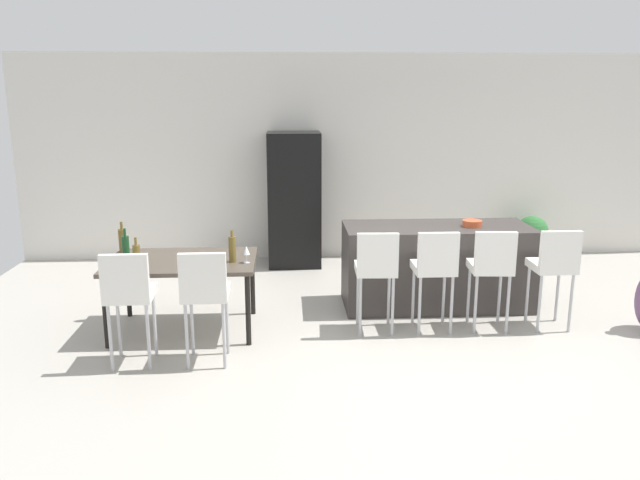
# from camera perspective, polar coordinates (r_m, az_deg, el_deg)

# --- Properties ---
(ground_plane) EXTENTS (10.00, 10.00, 0.00)m
(ground_plane) POSITION_cam_1_polar(r_m,az_deg,el_deg) (6.54, 7.86, -7.94)
(ground_plane) COLOR #ADA89E
(back_wall) EXTENTS (10.00, 0.12, 2.90)m
(back_wall) POSITION_cam_1_polar(r_m,az_deg,el_deg) (9.08, 4.58, 7.56)
(back_wall) COLOR silver
(back_wall) RESTS_ON ground_plane
(kitchen_island) EXTENTS (2.07, 0.83, 0.92)m
(kitchen_island) POSITION_cam_1_polar(r_m,az_deg,el_deg) (7.12, 10.59, -2.35)
(kitchen_island) COLOR #383330
(kitchen_island) RESTS_ON ground_plane
(bar_chair_left) EXTENTS (0.42, 0.42, 1.05)m
(bar_chair_left) POSITION_cam_1_polar(r_m,az_deg,el_deg) (6.15, 5.18, -2.37)
(bar_chair_left) COLOR white
(bar_chair_left) RESTS_ON ground_plane
(bar_chair_middle) EXTENTS (0.40, 0.40, 1.05)m
(bar_chair_middle) POSITION_cam_1_polar(r_m,az_deg,el_deg) (6.26, 10.49, -2.25)
(bar_chair_middle) COLOR white
(bar_chair_middle) RESTS_ON ground_plane
(bar_chair_right) EXTENTS (0.43, 0.43, 1.05)m
(bar_chair_right) POSITION_cam_1_polar(r_m,az_deg,el_deg) (6.42, 15.46, -2.13)
(bar_chair_right) COLOR white
(bar_chair_right) RESTS_ON ground_plane
(bar_chair_far) EXTENTS (0.40, 0.40, 1.05)m
(bar_chair_far) POSITION_cam_1_polar(r_m,az_deg,el_deg) (6.65, 20.69, -1.99)
(bar_chair_far) COLOR white
(bar_chair_far) RESTS_ON ground_plane
(dining_table) EXTENTS (1.45, 0.98, 0.74)m
(dining_table) POSITION_cam_1_polar(r_m,az_deg,el_deg) (6.36, -12.48, -2.29)
(dining_table) COLOR #4C4238
(dining_table) RESTS_ON ground_plane
(dining_chair_near) EXTENTS (0.41, 0.41, 1.05)m
(dining_chair_near) POSITION_cam_1_polar(r_m,az_deg,el_deg) (5.62, -17.13, -4.46)
(dining_chair_near) COLOR white
(dining_chair_near) RESTS_ON ground_plane
(dining_chair_far) EXTENTS (0.40, 0.40, 1.05)m
(dining_chair_far) POSITION_cam_1_polar(r_m,az_deg,el_deg) (5.50, -10.50, -4.47)
(dining_chair_far) COLOR white
(dining_chair_far) RESTS_ON ground_plane
(wine_bottle_corner) EXTENTS (0.08, 0.08, 0.32)m
(wine_bottle_corner) POSITION_cam_1_polar(r_m,az_deg,el_deg) (6.78, -17.65, -0.01)
(wine_bottle_corner) COLOR brown
(wine_bottle_corner) RESTS_ON dining_table
(wine_bottle_left) EXTENTS (0.07, 0.07, 0.29)m
(wine_bottle_left) POSITION_cam_1_polar(r_m,az_deg,el_deg) (6.16, -16.45, -1.36)
(wine_bottle_left) COLOR brown
(wine_bottle_left) RESTS_ON dining_table
(wine_bottle_near) EXTENTS (0.07, 0.07, 0.33)m
(wine_bottle_near) POSITION_cam_1_polar(r_m,az_deg,el_deg) (6.40, -17.36, -0.72)
(wine_bottle_near) COLOR #194723
(wine_bottle_near) RESTS_ON dining_table
(wine_bottle_far) EXTENTS (0.07, 0.07, 0.32)m
(wine_bottle_far) POSITION_cam_1_polar(r_m,az_deg,el_deg) (6.14, -8.04, -0.81)
(wine_bottle_far) COLOR brown
(wine_bottle_far) RESTS_ON dining_table
(wine_glass_middle) EXTENTS (0.07, 0.07, 0.17)m
(wine_glass_middle) POSITION_cam_1_polar(r_m,az_deg,el_deg) (6.09, -6.77, -0.96)
(wine_glass_middle) COLOR silver
(wine_glass_middle) RESTS_ON dining_table
(refrigerator) EXTENTS (0.72, 0.68, 1.84)m
(refrigerator) POSITION_cam_1_polar(r_m,az_deg,el_deg) (8.64, -2.38, 3.74)
(refrigerator) COLOR black
(refrigerator) RESTS_ON ground_plane
(fruit_bowl) EXTENTS (0.21, 0.21, 0.07)m
(fruit_bowl) POSITION_cam_1_polar(r_m,az_deg,el_deg) (7.06, 13.77, 1.49)
(fruit_bowl) COLOR #C6512D
(fruit_bowl) RESTS_ON kitchen_island
(potted_plant) EXTENTS (0.45, 0.45, 0.65)m
(potted_plant) POSITION_cam_1_polar(r_m,az_deg,el_deg) (9.41, 18.83, 0.51)
(potted_plant) COLOR #38383D
(potted_plant) RESTS_ON ground_plane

